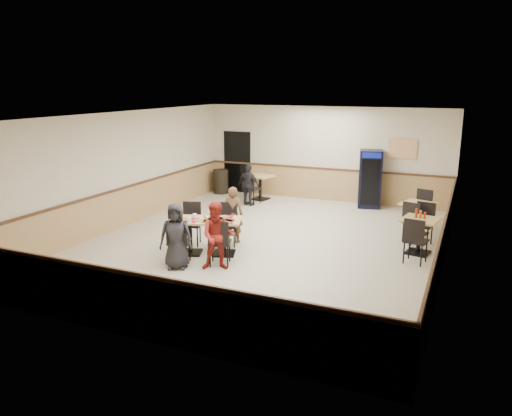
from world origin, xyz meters
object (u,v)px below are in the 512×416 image
at_px(pepsi_cooler, 370,179).
at_px(main_table, 207,231).
at_px(side_table_near, 420,230).
at_px(side_table_far, 418,213).
at_px(diner_woman_right, 218,236).
at_px(diner_man_opposite, 233,215).
at_px(trash_bin, 221,181).
at_px(diner_woman_left, 176,236).
at_px(lone_diner, 249,185).
at_px(back_table, 260,184).

bearing_deg(pepsi_cooler, main_table, -125.91).
bearing_deg(side_table_near, pepsi_cooler, 115.70).
relative_size(side_table_near, side_table_far, 0.92).
xyz_separation_m(diner_woman_right, side_table_far, (3.43, 4.16, -0.17)).
distance_m(diner_woman_right, side_table_far, 5.40).
height_order(diner_man_opposite, trash_bin, diner_man_opposite).
xyz_separation_m(pepsi_cooler, trash_bin, (-5.09, -0.04, -0.47)).
height_order(diner_woman_left, diner_woman_right, diner_woman_right).
height_order(main_table, lone_diner, lone_diner).
bearing_deg(diner_woman_right, lone_diner, 84.20).
relative_size(diner_woman_right, back_table, 1.61).
relative_size(side_table_near, trash_bin, 1.07).
distance_m(main_table, trash_bin, 6.36).
height_order(lone_diner, trash_bin, lone_diner).
distance_m(diner_man_opposite, trash_bin, 5.53).
relative_size(diner_man_opposite, side_table_near, 1.54).
height_order(lone_diner, pepsi_cooler, pepsi_cooler).
xyz_separation_m(diner_man_opposite, trash_bin, (-2.81, 4.75, -0.26)).
distance_m(main_table, back_table, 5.52).
relative_size(lone_diner, trash_bin, 1.58).
bearing_deg(pepsi_cooler, side_table_far, -68.17).
bearing_deg(pepsi_cooler, lone_diner, -172.71).
relative_size(diner_woman_right, side_table_near, 1.61).
distance_m(diner_man_opposite, lone_diner, 3.69).
height_order(back_table, pepsi_cooler, pepsi_cooler).
height_order(diner_woman_left, side_table_near, diner_woman_left).
bearing_deg(back_table, lone_diner, -90.00).
height_order(main_table, back_table, main_table).
bearing_deg(side_table_near, trash_bin, 151.03).
bearing_deg(trash_bin, diner_woman_right, -62.89).
height_order(diner_woman_right, side_table_far, diner_woman_right).
distance_m(diner_woman_left, pepsi_cooler, 7.30).
xyz_separation_m(side_table_near, side_table_far, (-0.20, 1.52, -0.00)).
height_order(main_table, side_table_near, side_table_near).
bearing_deg(side_table_near, main_table, -155.97).
bearing_deg(side_table_near, diner_woman_right, -144.00).
bearing_deg(diner_man_opposite, back_table, -91.22).
distance_m(diner_man_opposite, side_table_far, 4.64).
relative_size(side_table_near, pepsi_cooler, 0.50).
bearing_deg(lone_diner, diner_woman_left, 110.43).
xyz_separation_m(diner_man_opposite, back_table, (-1.17, 4.40, -0.14)).
height_order(side_table_near, back_table, side_table_near).
distance_m(main_table, diner_woman_left, 1.04).
xyz_separation_m(diner_woman_left, trash_bin, (-2.52, 6.79, -0.27)).
bearing_deg(trash_bin, pepsi_cooler, 0.48).
height_order(diner_woman_right, back_table, diner_woman_right).
bearing_deg(back_table, side_table_near, -33.32).
bearing_deg(trash_bin, side_table_far, -19.05).
bearing_deg(trash_bin, side_table_near, -28.97).
relative_size(diner_man_opposite, pepsi_cooler, 0.77).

